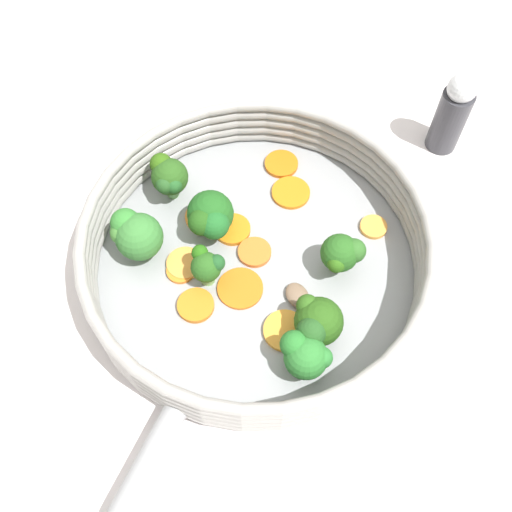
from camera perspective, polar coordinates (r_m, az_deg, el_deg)
name	(u,v)px	position (r m, az deg, el deg)	size (l,w,h in m)	color
ground_plane	(256,269)	(0.62, 0.00, -1.25)	(4.00, 4.00, 0.00)	white
skillet	(256,266)	(0.61, 0.00, -0.98)	(0.33, 0.33, 0.01)	#939699
skillet_rim_wall	(256,249)	(0.58, 0.00, 0.71)	(0.34, 0.34, 0.06)	#9B9893
skillet_rivet_left	(144,378)	(0.56, -10.60, -11.35)	(0.01, 0.01, 0.01)	#959199
skillet_rivet_right	(226,416)	(0.54, -2.88, -15.00)	(0.01, 0.01, 0.01)	#90999D
carrot_slice_0	(281,164)	(0.67, 2.43, 8.75)	(0.04, 0.04, 0.01)	orange
carrot_slice_1	(196,305)	(0.58, -5.76, -4.70)	(0.04, 0.04, 0.01)	orange
carrot_slice_2	(185,263)	(0.61, -6.80, -0.70)	(0.04, 0.04, 0.01)	#F4993E
carrot_slice_3	(233,229)	(0.62, -2.24, 2.55)	(0.04, 0.04, 0.01)	orange
carrot_slice_4	(181,274)	(0.60, -7.16, -1.74)	(0.03, 0.03, 0.00)	orange
carrot_slice_5	(373,227)	(0.64, 11.12, 2.74)	(0.03, 0.03, 0.00)	#F59D3D
carrot_slice_6	(291,193)	(0.65, 3.33, 6.04)	(0.04, 0.04, 0.00)	orange
carrot_slice_7	(285,331)	(0.57, 2.79, -7.11)	(0.04, 0.04, 0.01)	orange
carrot_slice_8	(257,252)	(0.61, 0.07, 0.39)	(0.03, 0.03, 0.01)	orange
carrot_slice_9	(240,288)	(0.59, -1.51, -3.10)	(0.05, 0.05, 0.00)	orange
carrot_slice_10	(205,217)	(0.64, -4.83, 3.77)	(0.04, 0.04, 0.00)	orange
broccoli_floret_0	(135,234)	(0.60, -11.42, 2.04)	(0.05, 0.05, 0.06)	#7A9A4E
broccoli_floret_1	(317,322)	(0.55, 5.80, -6.28)	(0.05, 0.05, 0.05)	#5E9548
broccoli_floret_2	(207,266)	(0.58, -4.71, -0.98)	(0.03, 0.03, 0.04)	#80B662
broccoli_floret_3	(342,254)	(0.58, 8.18, 0.21)	(0.04, 0.04, 0.05)	#7DA25F
broccoli_floret_4	(305,354)	(0.53, 4.70, -9.31)	(0.04, 0.05, 0.05)	#7BA25A
broccoli_floret_5	(168,176)	(0.63, -8.34, 7.51)	(0.05, 0.04, 0.05)	#619654
broccoli_floret_6	(210,217)	(0.60, -4.41, 3.76)	(0.06, 0.05, 0.05)	#86AA68
mushroom_piece_0	(297,295)	(0.59, 3.96, -3.75)	(0.03, 0.02, 0.01)	#7B624B
salt_shaker	(452,113)	(0.71, 18.20, 12.82)	(0.04, 0.04, 0.10)	#333338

